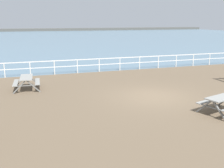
# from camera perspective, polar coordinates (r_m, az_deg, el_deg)

# --- Properties ---
(ground_plane) EXTENTS (30.00, 24.00, 0.20)m
(ground_plane) POSITION_cam_1_polar(r_m,az_deg,el_deg) (14.54, 8.92, -3.05)
(ground_plane) COLOR brown
(sea_band) EXTENTS (142.00, 90.00, 0.01)m
(sea_band) POSITION_cam_1_polar(r_m,az_deg,el_deg) (65.55, -12.85, 9.79)
(sea_band) COLOR slate
(sea_band) RESTS_ON ground
(distant_shoreline) EXTENTS (142.00, 6.00, 1.80)m
(distant_shoreline) POSITION_cam_1_polar(r_m,az_deg,el_deg) (108.37, -15.21, 11.05)
(distant_shoreline) COLOR #4C4C47
(distant_shoreline) RESTS_ON ground
(seaward_railing) EXTENTS (23.07, 0.07, 1.08)m
(seaward_railing) POSITION_cam_1_polar(r_m,az_deg,el_deg) (21.37, -0.51, 4.78)
(seaward_railing) COLOR white
(seaward_railing) RESTS_ON ground
(picnic_table_near_left) EXTENTS (1.62, 1.87, 0.80)m
(picnic_table_near_left) POSITION_cam_1_polar(r_m,az_deg,el_deg) (16.44, -18.04, 0.84)
(picnic_table_near_left) COLOR gray
(picnic_table_near_left) RESTS_ON ground
(picnic_table_near_right) EXTENTS (2.15, 1.94, 0.80)m
(picnic_table_near_right) POSITION_cam_1_polar(r_m,az_deg,el_deg) (12.61, 22.91, -3.36)
(picnic_table_near_right) COLOR gray
(picnic_table_near_right) RESTS_ON ground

